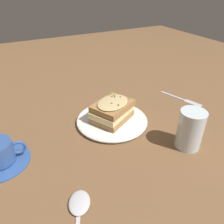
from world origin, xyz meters
name	(u,v)px	position (x,y,z in m)	size (l,w,h in m)	color
ground_plane	(101,121)	(0.00, 0.00, 0.00)	(2.40, 2.40, 0.00)	brown
dinner_plate	(112,120)	(-0.02, -0.03, 0.01)	(0.23, 0.23, 0.01)	white
sandwich	(112,111)	(-0.02, -0.03, 0.04)	(0.14, 0.16, 0.07)	#A37542
water_glass	(190,130)	(-0.22, -0.16, 0.06)	(0.07, 0.07, 0.11)	silver
fork	(185,100)	(-0.03, -0.35, 0.00)	(0.17, 0.07, 0.00)	silver
spoon	(79,207)	(-0.27, 0.18, 0.00)	(0.17, 0.10, 0.01)	silver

